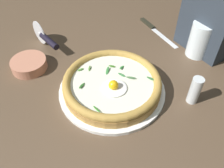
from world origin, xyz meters
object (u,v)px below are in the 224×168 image
at_px(side_bowl, 29,64).
at_px(pepper_shaker, 195,90).
at_px(pizza_cutter, 46,38).
at_px(pizza, 112,84).
at_px(drinking_glass, 199,42).
at_px(table_knife, 153,28).

relative_size(side_bowl, pepper_shaker, 1.32).
xyz_separation_m(side_bowl, pizza_cutter, (0.07, 0.10, 0.03)).
bearing_deg(pizza, drinking_glass, 15.80).
bearing_deg(pizza, pizza_cutter, 121.61).
height_order(pizza, drinking_glass, drinking_glass).
bearing_deg(table_knife, pizza, -131.07).
bearing_deg(side_bowl, table_knife, 13.12).
height_order(side_bowl, pizza_cutter, pizza_cutter).
bearing_deg(pizza, side_bowl, 143.12).
xyz_separation_m(side_bowl, drinking_glass, (0.58, -0.08, 0.04)).
distance_m(pizza, side_bowl, 0.30).
bearing_deg(pepper_shaker, pizza_cutter, 135.78).
bearing_deg(table_knife, pepper_shaker, -95.84).
distance_m(pizza, drinking_glass, 0.36).
relative_size(pizza, side_bowl, 2.50).
relative_size(pizza, pepper_shaker, 3.30).
distance_m(side_bowl, pizza_cutter, 0.12).
bearing_deg(pizza_cutter, drinking_glass, -19.45).
xyz_separation_m(pizza, pizza_cutter, (-0.17, 0.28, 0.01)).
bearing_deg(side_bowl, drinking_glass, -8.10).
xyz_separation_m(pizza, drinking_glass, (0.34, 0.10, 0.02)).
height_order(pizza_cutter, drinking_glass, drinking_glass).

